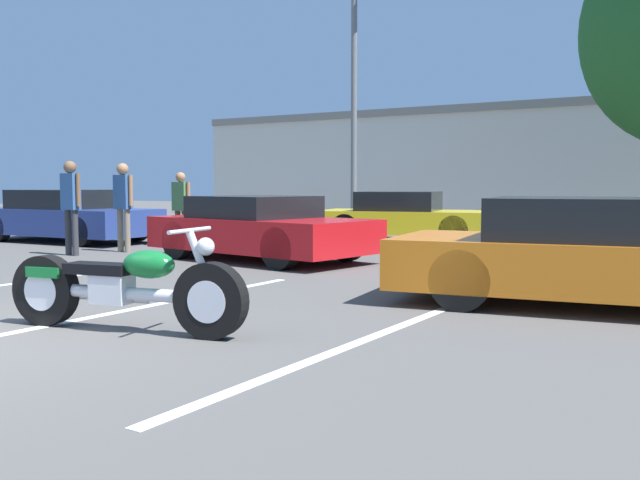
{
  "coord_description": "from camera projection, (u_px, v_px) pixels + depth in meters",
  "views": [
    {
      "loc": [
        6.12,
        -3.0,
        1.36
      ],
      "look_at": [
        2.33,
        3.09,
        0.8
      ],
      "focal_mm": 40.0,
      "sensor_mm": 36.0,
      "label": 1
    }
  ],
  "objects": [
    {
      "name": "spectator_near_motorcycle",
      "position": [
        71.0,
        199.0,
        13.6
      ],
      "size": [
        0.52,
        0.24,
        1.81
      ],
      "color": "#333338",
      "rests_on": "ground"
    },
    {
      "name": "spectator_midground",
      "position": [
        181.0,
        203.0,
        15.54
      ],
      "size": [
        0.52,
        0.21,
        1.63
      ],
      "color": "brown",
      "rests_on": "ground"
    },
    {
      "name": "show_car_hood_open",
      "position": [
        607.0,
        254.0,
        7.83
      ],
      "size": [
        4.86,
        2.58,
        2.09
      ],
      "rotation": [
        0.0,
        0.0,
        0.16
      ],
      "color": "orange",
      "rests_on": "ground"
    },
    {
      "name": "parking_stripe_back",
      "position": [
        369.0,
        338.0,
        6.3
      ],
      "size": [
        0.12,
        5.57,
        0.01
      ],
      "primitive_type": "cube",
      "color": "white",
      "rests_on": "ground"
    },
    {
      "name": "spectator_by_show_car",
      "position": [
        123.0,
        199.0,
        14.3
      ],
      "size": [
        0.52,
        0.23,
        1.79
      ],
      "color": "gray",
      "rests_on": "ground"
    },
    {
      "name": "parked_car_mid_left_row",
      "position": [
        260.0,
        229.0,
        12.82
      ],
      "size": [
        4.42,
        2.54,
        1.15
      ],
      "rotation": [
        0.0,
        0.0,
        -0.15
      ],
      "color": "red",
      "rests_on": "ground"
    },
    {
      "name": "light_pole",
      "position": [
        356.0,
        88.0,
        21.12
      ],
      "size": [
        1.21,
        0.28,
        7.68
      ],
      "color": "slate",
      "rests_on": "ground"
    },
    {
      "name": "motorcycle",
      "position": [
        124.0,
        288.0,
        6.57
      ],
      "size": [
        2.46,
        0.82,
        0.98
      ],
      "rotation": [
        0.0,
        0.0,
        0.21
      ],
      "color": "black",
      "rests_on": "ground"
    },
    {
      "name": "parking_stripe_middle",
      "position": [
        136.0,
        308.0,
        7.82
      ],
      "size": [
        0.12,
        5.57,
        0.01
      ],
      "primitive_type": "cube",
      "color": "white",
      "rests_on": "ground"
    },
    {
      "name": "parked_car_left_row",
      "position": [
        66.0,
        217.0,
        16.96
      ],
      "size": [
        4.55,
        2.12,
        1.24
      ],
      "rotation": [
        0.0,
        0.0,
        0.04
      ],
      "color": "navy",
      "rests_on": "ground"
    },
    {
      "name": "parked_car_mid_right_row",
      "position": [
        404.0,
        217.0,
        17.35
      ],
      "size": [
        4.47,
        2.88,
        1.19
      ],
      "rotation": [
        0.0,
        0.0,
        0.24
      ],
      "color": "yellow",
      "rests_on": "ground"
    },
    {
      "name": "far_building",
      "position": [
        575.0,
        159.0,
        26.85
      ],
      "size": [
        32.0,
        4.2,
        4.4
      ],
      "color": "beige",
      "rests_on": "ground"
    }
  ]
}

